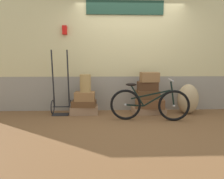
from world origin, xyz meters
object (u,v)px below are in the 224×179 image
(suitcase_0, at_px, (84,110))
(bicycle, at_px, (149,104))
(suitcase_1, at_px, (84,103))
(burlap_sack, at_px, (188,99))
(suitcase_6, at_px, (148,86))
(suitcase_7, at_px, (150,77))
(suitcase_4, at_px, (149,103))
(wicker_basket, at_px, (85,83))
(luggage_trolley, at_px, (61,100))
(suitcase_3, at_px, (148,110))
(suitcase_2, at_px, (85,96))
(suitcase_5, at_px, (147,95))

(suitcase_0, relative_size, bicycle, 0.39)
(suitcase_1, bearing_deg, burlap_sack, 2.62)
(suitcase_6, height_order, suitcase_7, suitcase_7)
(suitcase_0, distance_m, suitcase_4, 1.49)
(suitcase_7, distance_m, wicker_basket, 1.43)
(suitcase_0, bearing_deg, luggage_trolley, 175.39)
(suitcase_1, distance_m, burlap_sack, 2.35)
(suitcase_3, xyz_separation_m, bicycle, (-0.11, -0.57, 0.26))
(suitcase_4, height_order, burlap_sack, burlap_sack)
(suitcase_4, bearing_deg, suitcase_3, 118.03)
(suitcase_2, distance_m, suitcase_4, 1.47)
(suitcase_3, relative_size, suitcase_6, 1.66)
(suitcase_3, height_order, suitcase_6, suitcase_6)
(suitcase_3, bearing_deg, bicycle, -107.26)
(suitcase_0, xyz_separation_m, suitcase_1, (0.00, -0.03, 0.16))
(suitcase_7, height_order, luggage_trolley, luggage_trolley)
(suitcase_0, relative_size, suitcase_4, 0.96)
(suitcase_1, relative_size, suitcase_7, 1.34)
(bicycle, bearing_deg, suitcase_7, 78.38)
(suitcase_6, xyz_separation_m, suitcase_7, (0.03, -0.04, 0.21))
(suitcase_5, bearing_deg, luggage_trolley, 173.16)
(suitcase_5, distance_m, bicycle, 0.56)
(suitcase_1, xyz_separation_m, suitcase_6, (1.43, 0.02, 0.38))
(suitcase_3, relative_size, suitcase_4, 1.13)
(suitcase_1, height_order, suitcase_4, suitcase_4)
(suitcase_1, height_order, suitcase_6, suitcase_6)
(suitcase_6, bearing_deg, suitcase_7, -51.97)
(suitcase_1, xyz_separation_m, luggage_trolley, (-0.52, 0.06, 0.07))
(suitcase_0, bearing_deg, suitcase_3, -1.75)
(suitcase_1, bearing_deg, suitcase_4, 3.02)
(suitcase_3, xyz_separation_m, luggage_trolley, (-1.98, 0.02, 0.25))
(suitcase_2, distance_m, suitcase_3, 1.48)
(suitcase_7, bearing_deg, wicker_basket, 173.02)
(suitcase_4, xyz_separation_m, suitcase_5, (-0.05, 0.01, 0.19))
(suitcase_6, height_order, luggage_trolley, luggage_trolley)
(suitcase_3, distance_m, suitcase_6, 0.56)
(suitcase_1, relative_size, suitcase_3, 0.73)
(suitcase_6, xyz_separation_m, luggage_trolley, (-1.95, 0.03, -0.31))
(luggage_trolley, bearing_deg, wicker_basket, -4.66)
(suitcase_6, xyz_separation_m, burlap_sack, (0.92, -0.04, -0.29))
(suitcase_6, distance_m, suitcase_7, 0.21)
(suitcase_5, bearing_deg, wicker_basket, 174.52)
(suitcase_4, xyz_separation_m, wicker_basket, (-1.44, 0.01, 0.46))
(suitcase_5, bearing_deg, suitcase_7, -48.43)
(suitcase_3, bearing_deg, suitcase_5, -146.64)
(suitcase_3, relative_size, luggage_trolley, 0.51)
(bicycle, bearing_deg, luggage_trolley, 162.62)
(suitcase_0, relative_size, suitcase_1, 1.16)
(luggage_trolley, bearing_deg, suitcase_6, -0.99)
(suitcase_5, distance_m, burlap_sack, 0.93)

